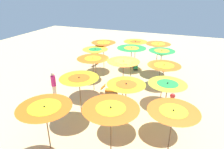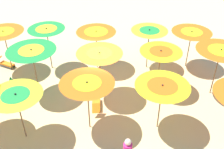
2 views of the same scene
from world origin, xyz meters
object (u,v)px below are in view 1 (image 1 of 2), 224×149
at_px(beach_umbrella_7, 123,64).
at_px(lounger_1, 110,90).
at_px(beach_umbrella_2, 164,68).
at_px(beach_ball, 173,96).
at_px(beach_umbrella_3, 162,53).
at_px(beach_umbrella_6, 126,87).
at_px(beachgoer_0, 97,53).
at_px(beach_umbrella_14, 104,45).
at_px(beach_umbrella_4, 158,46).
at_px(beach_umbrella_13, 95,52).
at_px(beachgoer_1, 54,84).
at_px(beach_umbrella_8, 131,50).
at_px(lounger_0, 160,66).
at_px(beach_umbrella_9, 135,43).
at_px(beach_umbrella_10, 45,111).
at_px(beach_umbrella_1, 167,87).
at_px(beach_umbrella_0, 173,114).
at_px(lounger_2, 135,67).
at_px(beach_umbrella_12, 93,61).
at_px(beach_umbrella_5, 111,111).
at_px(beach_umbrella_11, 79,81).

bearing_deg(beach_umbrella_7, lounger_1, 90.00).
bearing_deg(beach_umbrella_2, beach_ball, -87.50).
relative_size(beach_umbrella_3, beach_umbrella_6, 1.08).
bearing_deg(beachgoer_0, beach_umbrella_14, 89.24).
bearing_deg(beach_umbrella_7, beach_umbrella_4, -13.41).
relative_size(beach_umbrella_13, beachgoer_1, 1.29).
bearing_deg(beach_umbrella_8, lounger_0, -33.74).
bearing_deg(beach_umbrella_9, beach_umbrella_14, 120.32).
distance_m(beach_umbrella_8, beach_umbrella_10, 8.84).
relative_size(beach_umbrella_1, beachgoer_0, 1.22).
relative_size(beach_umbrella_14, lounger_0, 1.91).
height_order(beach_umbrella_3, beach_umbrella_13, beach_umbrella_3).
bearing_deg(lounger_1, beachgoer_0, 109.97).
relative_size(beach_umbrella_2, beach_umbrella_7, 0.92).
relative_size(beachgoer_1, beach_ball, 5.12).
xyz_separation_m(beach_umbrella_3, beach_umbrella_4, (2.07, 0.61, -0.03)).
bearing_deg(lounger_1, beach_umbrella_2, -1.31).
relative_size(beachgoer_0, beachgoer_1, 1.09).
xyz_separation_m(beach_umbrella_0, beach_umbrella_14, (8.30, 6.63, 0.12)).
xyz_separation_m(beach_umbrella_14, beachgoer_1, (-6.04, 0.87, -1.16)).
bearing_deg(beach_umbrella_1, beach_ball, -4.24).
height_order(lounger_1, beach_ball, lounger_1).
bearing_deg(lounger_0, lounger_1, -7.48).
relative_size(beach_umbrella_1, lounger_1, 1.87).
xyz_separation_m(beach_umbrella_4, lounger_2, (-0.45, 1.74, -1.95)).
height_order(beach_umbrella_9, beachgoer_0, beach_umbrella_9).
bearing_deg(beach_umbrella_3, beach_umbrella_0, -167.82).
distance_m(beach_umbrella_3, lounger_0, 3.27).
bearing_deg(beach_umbrella_3, beach_umbrella_9, 47.68).
bearing_deg(beach_umbrella_6, beach_umbrella_13, 39.40).
relative_size(beach_umbrella_1, beach_umbrella_6, 1.03).
distance_m(beach_umbrella_3, beachgoer_1, 7.89).
xyz_separation_m(beach_umbrella_12, beach_umbrella_13, (2.41, 1.00, -0.18)).
bearing_deg(lounger_2, beach_umbrella_10, 151.06).
bearing_deg(beach_umbrella_1, beach_umbrella_7, 56.40).
bearing_deg(beach_umbrella_5, lounger_2, 9.62).
bearing_deg(beachgoer_1, beach_umbrella_4, 170.37).
bearing_deg(lounger_2, beach_umbrella_1, -176.81).
distance_m(beach_umbrella_7, beach_umbrella_9, 5.65).
xyz_separation_m(beach_umbrella_4, beach_umbrella_10, (-11.04, 2.73, -0.19)).
bearing_deg(beach_umbrella_13, beach_umbrella_2, -106.71).
relative_size(beach_umbrella_9, beachgoer_0, 1.22).
height_order(lounger_0, beachgoer_1, beachgoer_1).
xyz_separation_m(beach_umbrella_1, beach_umbrella_10, (-3.80, 4.42, -0.13)).
xyz_separation_m(beach_umbrella_0, beach_umbrella_2, (4.86, 1.05, 0.03)).
height_order(beach_umbrella_5, beach_umbrella_12, beach_umbrella_5).
xyz_separation_m(beach_umbrella_11, lounger_2, (7.63, -1.08, -1.77)).
bearing_deg(beach_umbrella_0, lounger_2, 23.73).
distance_m(beach_umbrella_2, beach_umbrella_7, 2.52).
relative_size(beach_umbrella_8, beach_umbrella_10, 1.09).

